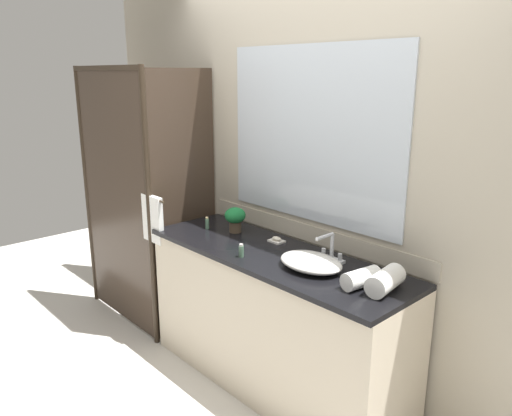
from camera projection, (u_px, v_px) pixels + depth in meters
ground_plane at (272, 383)px, 3.21m from camera, size 8.00×8.00×0.00m
wall_back_with_mirror at (313, 179)px, 3.09m from camera, size 4.40×0.06×2.60m
vanity_cabinet at (273, 320)px, 3.10m from camera, size 1.80×0.58×0.90m
shower_enclosure at (136, 200)px, 3.72m from camera, size 1.20×0.59×2.00m
sink_basin at (311, 262)px, 2.72m from camera, size 0.38×0.28×0.08m
faucet at (330, 251)px, 2.83m from camera, size 0.17×0.16×0.17m
potted_plant at (235, 217)px, 3.34m from camera, size 0.14×0.14×0.17m
soap_dish at (277, 240)px, 3.16m from camera, size 0.10×0.07×0.04m
amenity_bottle_body_wash at (231, 218)px, 3.53m from camera, size 0.03×0.03×0.10m
amenity_bottle_lotion at (207, 223)px, 3.42m from camera, size 0.03×0.03×0.08m
amenity_bottle_conditioner at (241, 251)px, 2.90m from camera, size 0.03×0.03×0.08m
rolled_towel_near_edge at (385, 281)px, 2.44m from camera, size 0.15×0.26×0.11m
rolled_towel_middle at (361, 278)px, 2.49m from camera, size 0.12×0.22×0.09m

